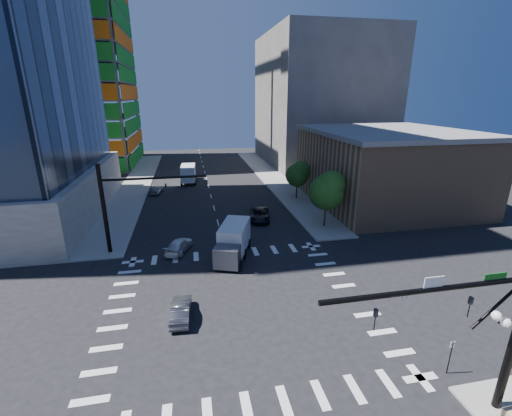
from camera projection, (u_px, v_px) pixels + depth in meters
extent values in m
plane|color=black|center=(240.00, 305.00, 26.10)|extent=(160.00, 160.00, 0.00)
cube|color=silver|center=(240.00, 305.00, 26.10)|extent=(20.00, 20.00, 0.01)
cube|color=gray|center=(273.00, 178.00, 65.63)|extent=(5.00, 60.00, 0.15)
cube|color=gray|center=(137.00, 184.00, 60.99)|extent=(5.00, 60.00, 0.15)
cube|color=#188921|center=(126.00, 49.00, 73.33)|extent=(0.12, 24.00, 49.00)
cube|color=orange|center=(38.00, 39.00, 59.26)|extent=(24.00, 0.12, 49.00)
cube|color=#907353|center=(386.00, 169.00, 49.63)|extent=(20.00, 22.00, 10.00)
cube|color=slate|center=(391.00, 132.00, 47.96)|extent=(20.50, 22.50, 0.60)
cube|color=#5C5753|center=(319.00, 100.00, 77.88)|extent=(24.00, 30.00, 28.00)
cylinder|color=black|center=(433.00, 290.00, 14.22)|extent=(10.00, 0.24, 0.24)
cylinder|color=black|center=(500.00, 303.00, 15.24)|extent=(2.50, 0.14, 2.50)
imported|color=black|center=(469.00, 307.00, 14.94)|extent=(0.16, 0.20, 1.00)
imported|color=black|center=(375.00, 319.00, 14.11)|extent=(0.16, 0.20, 1.00)
cube|color=white|center=(434.00, 282.00, 14.11)|extent=(0.90, 0.04, 0.50)
cube|color=#0C5A15|center=(495.00, 276.00, 14.68)|extent=(1.10, 0.04, 0.28)
cylinder|color=black|center=(509.00, 321.00, 15.73)|extent=(1.20, 0.08, 0.08)
sphere|color=white|center=(496.00, 316.00, 15.81)|extent=(0.44, 0.44, 0.44)
sphere|color=white|center=(506.00, 322.00, 15.34)|extent=(0.44, 0.44, 0.44)
cylinder|color=black|center=(104.00, 210.00, 33.21)|extent=(0.40, 0.40, 9.00)
cylinder|color=black|center=(154.00, 178.00, 33.22)|extent=(10.00, 0.24, 0.24)
imported|color=black|center=(166.00, 189.00, 33.75)|extent=(0.16, 0.20, 1.00)
cylinder|color=#382316|center=(325.00, 217.00, 41.04)|extent=(0.20, 0.20, 2.27)
sphere|color=#124413|center=(326.00, 192.00, 40.07)|extent=(4.16, 4.16, 4.16)
sphere|color=#3F7125|center=(331.00, 185.00, 39.56)|extent=(3.25, 3.25, 3.25)
cylinder|color=#382316|center=(297.00, 192.00, 52.32)|extent=(0.20, 0.20, 1.92)
sphere|color=#124413|center=(297.00, 175.00, 51.50)|extent=(3.52, 3.52, 3.52)
sphere|color=#3F7125|center=(301.00, 170.00, 51.03)|extent=(2.75, 2.75, 2.75)
cylinder|color=black|center=(450.00, 358.00, 19.36)|extent=(0.06, 0.06, 2.20)
cube|color=silver|center=(453.00, 345.00, 19.08)|extent=(0.30, 0.03, 0.40)
imported|color=black|center=(260.00, 214.00, 43.64)|extent=(3.34, 5.53, 1.43)
imported|color=silver|center=(179.00, 245.00, 34.89)|extent=(3.25, 4.73, 1.27)
imported|color=#97989E|center=(157.00, 190.00, 55.40)|extent=(2.18, 3.97, 1.28)
imported|color=#4B4A4F|center=(181.00, 310.00, 24.42)|extent=(1.59, 3.92, 1.27)
cube|color=silver|center=(232.00, 240.00, 33.06)|extent=(3.93, 5.51, 2.60)
cube|color=#43444B|center=(233.00, 246.00, 33.26)|extent=(2.77, 2.46, 1.90)
cube|color=white|center=(188.00, 172.00, 62.30)|extent=(2.73, 5.20, 2.63)
cube|color=#43444B|center=(189.00, 175.00, 62.51)|extent=(2.43, 1.96, 1.93)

